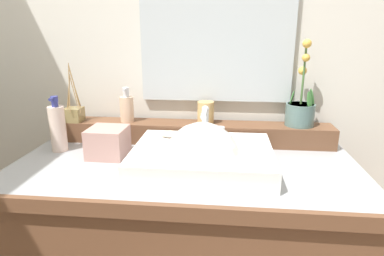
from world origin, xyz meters
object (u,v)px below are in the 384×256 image
object	(u,v)px
sink_basin	(202,159)
tumbler_cup	(206,113)
tissue_box	(108,142)
potted_plant	(300,109)
reed_diffuser	(74,113)
lotion_bottle	(58,128)
soap_bar	(170,134)
soap_dispenser	(127,108)

from	to	relation	value
sink_basin	tumbler_cup	size ratio (longest dim) A/B	5.20
sink_basin	tissue_box	distance (m)	0.35
tumbler_cup	potted_plant	bearing A→B (deg)	1.10
sink_basin	reed_diffuser	size ratio (longest dim) A/B	1.94
lotion_bottle	tissue_box	distance (m)	0.21
sink_basin	tissue_box	size ratio (longest dim) A/B	3.50
lotion_bottle	potted_plant	bearing A→B (deg)	9.75
tissue_box	potted_plant	bearing A→B (deg)	15.24
soap_bar	lotion_bottle	size ratio (longest dim) A/B	0.34
reed_diffuser	tumbler_cup	bearing A→B (deg)	2.55
tumbler_cup	lotion_bottle	bearing A→B (deg)	-164.64
tissue_box	tumbler_cup	bearing A→B (deg)	28.61
reed_diffuser	potted_plant	bearing A→B (deg)	1.97
lotion_bottle	tissue_box	size ratio (longest dim) A/B	1.60
tumbler_cup	tissue_box	size ratio (longest dim) A/B	0.67
sink_basin	lotion_bottle	distance (m)	0.56
tumbler_cup	tissue_box	bearing A→B (deg)	-151.39
reed_diffuser	sink_basin	bearing A→B (deg)	-23.53
reed_diffuser	lotion_bottle	xyz separation A→B (m)	(-0.01, -0.12, -0.02)
sink_basin	reed_diffuser	world-z (taller)	reed_diffuser
sink_basin	soap_dispenser	bearing A→B (deg)	141.78
sink_basin	lotion_bottle	size ratio (longest dim) A/B	2.19
soap_bar	soap_dispenser	size ratio (longest dim) A/B	0.50
soap_bar	lotion_bottle	world-z (taller)	lotion_bottle
soap_dispenser	reed_diffuser	distance (m)	0.22
soap_dispenser	tissue_box	distance (m)	0.20
reed_diffuser	soap_bar	bearing A→B (deg)	-16.87
tissue_box	soap_dispenser	bearing A→B (deg)	83.62
sink_basin	tissue_box	bearing A→B (deg)	167.75
potted_plant	reed_diffuser	xyz separation A→B (m)	(-0.90, -0.03, -0.03)
lotion_bottle	tissue_box	bearing A→B (deg)	-10.03
sink_basin	soap_dispenser	world-z (taller)	soap_dispenser
soap_bar	soap_dispenser	world-z (taller)	soap_dispenser
soap_dispenser	tissue_box	xyz separation A→B (m)	(-0.02, -0.18, -0.08)
tissue_box	sink_basin	bearing A→B (deg)	-12.25
sink_basin	potted_plant	bearing A→B (deg)	36.60
soap_dispenser	tumbler_cup	bearing A→B (deg)	0.70
sink_basin	soap_bar	distance (m)	0.17
soap_bar	reed_diffuser	world-z (taller)	reed_diffuser
soap_bar	reed_diffuser	xyz separation A→B (m)	(-0.42, 0.13, 0.03)
potted_plant	reed_diffuser	distance (m)	0.90
soap_dispenser	potted_plant	bearing A→B (deg)	0.91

